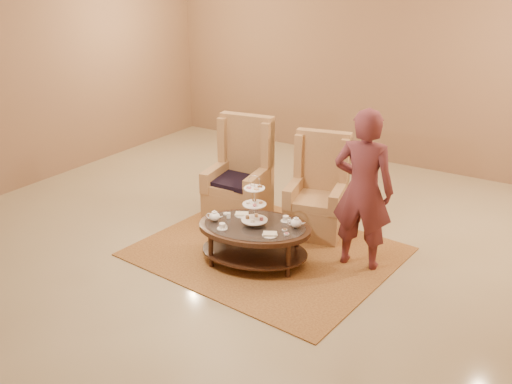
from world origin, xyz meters
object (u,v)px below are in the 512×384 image
Objects in this scene: tea_table at (254,232)px; armchair_left at (241,184)px; person at (363,190)px; armchair_right at (318,199)px.

armchair_left reaches higher than tea_table.
person is at bearing -21.07° from armchair_left.
tea_table is 1.27m from person.
armchair_right is at bearing -43.32° from person.
tea_table is 1.16m from armchair_right.
person reaches higher than tea_table.
armchair_right is 0.69× the size of person.
tea_table is 1.30m from armchair_left.
armchair_right is 1.08m from person.
person is at bearing -47.76° from armchair_right.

